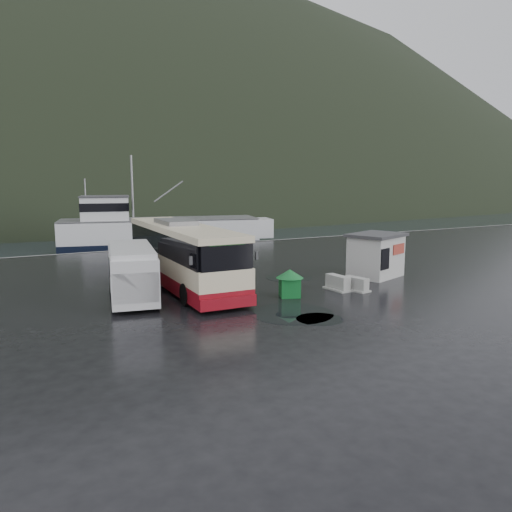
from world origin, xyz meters
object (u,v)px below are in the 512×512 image
white_van (133,299)px  fishing_trawler (161,235)px  ticket_kiosk (375,277)px  jersey_barrier_a (356,291)px  waste_bin_right (289,297)px  dome_tent (233,301)px  jersey_barrier_b (338,290)px  coach_bus (183,286)px  waste_bin_left (230,295)px

white_van → fishing_trawler: (10.07, 27.84, 0.00)m
ticket_kiosk → jersey_barrier_a: size_ratio=2.32×
waste_bin_right → dome_tent: (-3.07, 0.51, 0.00)m
white_van → jersey_barrier_b: size_ratio=3.99×
coach_bus → white_van: coach_bus is taller
waste_bin_left → jersey_barrier_a: bearing=-20.1°
coach_bus → dome_tent: 4.80m
white_van → jersey_barrier_a: bearing=-8.0°
jersey_barrier_b → fishing_trawler: (-0.67, 31.11, 0.00)m
coach_bus → waste_bin_left: bearing=-64.3°
dome_tent → jersey_barrier_b: dome_tent is taller
waste_bin_left → jersey_barrier_b: waste_bin_left is taller
jersey_barrier_a → fishing_trawler: size_ratio=0.06×
dome_tent → ticket_kiosk: bearing=8.4°
waste_bin_left → waste_bin_right: size_ratio=0.99×
white_van → waste_bin_right: 8.22m
white_van → jersey_barrier_a: 12.19m
white_van → waste_bin_right: size_ratio=4.54×
dome_tent → jersey_barrier_a: 7.20m
waste_bin_left → white_van: bearing=163.4°
jersey_barrier_a → white_van: bearing=161.4°
waste_bin_right → ticket_kiosk: 7.98m
waste_bin_right → jersey_barrier_b: waste_bin_right is taller
waste_bin_left → jersey_barrier_b: size_ratio=0.87×
dome_tent → fishing_trawler: (5.63, 30.69, 0.00)m
jersey_barrier_a → jersey_barrier_b: size_ratio=0.92×
white_van → dome_tent: 5.27m
ticket_kiosk → white_van: bearing=155.4°
waste_bin_left → ticket_kiosk: size_ratio=0.41×
white_van → waste_bin_right: white_van is taller
coach_bus → jersey_barrier_b: 8.94m
ticket_kiosk → jersey_barrier_b: bearing=-175.6°
coach_bus → waste_bin_left: coach_bus is taller
white_van → dome_tent: white_van is taller
jersey_barrier_b → waste_bin_right: bearing=-178.4°
ticket_kiosk → fishing_trawler: size_ratio=0.14×
coach_bus → dome_tent: (1.02, -4.69, 0.00)m
dome_tent → waste_bin_left: bearing=71.1°
dome_tent → jersey_barrier_a: size_ratio=1.95×
white_van → waste_bin_right: bearing=-13.5°
fishing_trawler → white_van: bearing=-97.1°
coach_bus → dome_tent: coach_bus is taller
waste_bin_right → jersey_barrier_a: (4.05, -0.53, 0.00)m
coach_bus → waste_bin_left: size_ratio=9.27×
waste_bin_right → jersey_barrier_a: 4.08m
white_van → jersey_barrier_b: bearing=-6.3°
waste_bin_left → dome_tent: (-0.47, -1.38, 0.00)m
waste_bin_left → dome_tent: waste_bin_left is taller
waste_bin_left → dome_tent: size_ratio=0.49×
fishing_trawler → waste_bin_left: bearing=-87.2°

